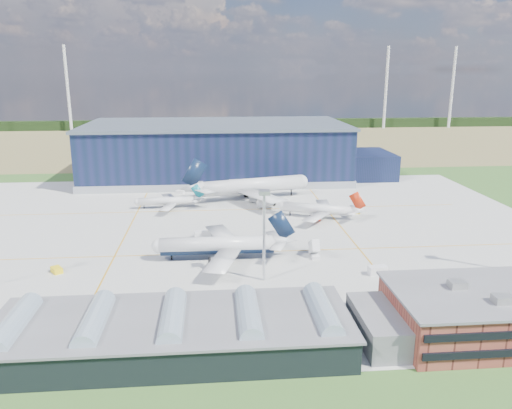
# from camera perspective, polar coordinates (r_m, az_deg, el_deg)

# --- Properties ---
(ground) EXTENTS (600.00, 600.00, 0.00)m
(ground) POSITION_cam_1_polar(r_m,az_deg,el_deg) (152.52, -4.01, -4.23)
(ground) COLOR #2A531F
(ground) RESTS_ON ground
(apron) EXTENTS (220.00, 160.00, 0.08)m
(apron) POSITION_cam_1_polar(r_m,az_deg,el_deg) (161.98, -4.08, -3.05)
(apron) COLOR #A1A19C
(apron) RESTS_ON ground
(farmland) EXTENTS (600.00, 220.00, 0.01)m
(farmland) POSITION_cam_1_polar(r_m,az_deg,el_deg) (367.38, -4.71, 7.21)
(farmland) COLOR olive
(farmland) RESTS_ON ground
(treeline) EXTENTS (600.00, 8.00, 8.00)m
(treeline) POSITION_cam_1_polar(r_m,az_deg,el_deg) (446.31, -4.81, 9.14)
(treeline) COLOR black
(treeline) RESTS_ON ground
(hangar) EXTENTS (145.00, 62.00, 26.10)m
(hangar) POSITION_cam_1_polar(r_m,az_deg,el_deg) (241.89, -3.85, 5.87)
(hangar) COLOR #0F1A32
(hangar) RESTS_ON ground
(ops_building) EXTENTS (46.00, 23.00, 10.90)m
(ops_building) POSITION_cam_1_polar(r_m,az_deg,el_deg) (111.26, 26.89, -10.89)
(ops_building) COLOR brown
(ops_building) RESTS_ON ground
(glass_concourse) EXTENTS (78.00, 23.00, 8.60)m
(glass_concourse) POSITION_cam_1_polar(r_m,az_deg,el_deg) (96.21, -7.27, -14.14)
(glass_concourse) COLOR black
(glass_concourse) RESTS_ON ground
(light_mast_center) EXTENTS (2.60, 2.60, 23.00)m
(light_mast_center) POSITION_cam_1_polar(r_m,az_deg,el_deg) (119.78, 0.93, -1.90)
(light_mast_center) COLOR silver
(light_mast_center) RESTS_ON ground
(airliner_navy) EXTENTS (40.68, 39.81, 13.13)m
(airliner_navy) POSITION_cam_1_polar(r_m,az_deg,el_deg) (136.67, -4.44, -3.66)
(airliner_navy) COLOR silver
(airliner_navy) RESTS_ON ground
(airliner_red) EXTENTS (40.06, 39.67, 10.16)m
(airliner_red) POSITION_cam_1_polar(r_m,az_deg,el_deg) (175.78, 7.05, 0.05)
(airliner_red) COLOR silver
(airliner_red) RESTS_ON ground
(airliner_widebody) EXTENTS (65.39, 64.55, 17.55)m
(airliner_widebody) POSITION_cam_1_polar(r_m,az_deg,el_deg) (199.09, -0.36, 3.05)
(airliner_widebody) COLOR silver
(airliner_widebody) RESTS_ON ground
(airliner_regional) EXTENTS (28.14, 27.59, 8.74)m
(airliner_regional) POSITION_cam_1_polar(r_m,az_deg,el_deg) (189.99, -10.22, 0.85)
(airliner_regional) COLOR silver
(airliner_regional) RESTS_ON ground
(gse_tug_a) EXTENTS (3.80, 4.15, 1.48)m
(gse_tug_a) POSITION_cam_1_polar(r_m,az_deg,el_deg) (139.14, -21.82, -6.97)
(gse_tug_a) COLOR yellow
(gse_tug_a) RESTS_ON ground
(gse_tug_b) EXTENTS (2.08, 2.94, 1.22)m
(gse_tug_b) POSITION_cam_1_polar(r_m,az_deg,el_deg) (140.00, -3.37, -5.77)
(gse_tug_b) COLOR yellow
(gse_tug_b) RESTS_ON ground
(gse_van_a) EXTENTS (5.20, 3.19, 2.11)m
(gse_van_a) POSITION_cam_1_polar(r_m,az_deg,el_deg) (156.38, -6.18, -3.38)
(gse_van_a) COLOR silver
(gse_van_a) RESTS_ON ground
(gse_van_b) EXTENTS (4.17, 4.90, 2.06)m
(gse_van_b) POSITION_cam_1_polar(r_m,az_deg,el_deg) (187.80, 11.59, -0.44)
(gse_van_b) COLOR silver
(gse_van_b) RESTS_ON ground
(gse_tug_c) EXTENTS (1.91, 2.94, 1.26)m
(gse_tug_c) POSITION_cam_1_polar(r_m,az_deg,el_deg) (185.21, 11.45, -0.78)
(gse_tug_c) COLOR yellow
(gse_tug_c) RESTS_ON ground
(gse_cart_b) EXTENTS (3.99, 3.45, 1.46)m
(gse_cart_b) POSITION_cam_1_polar(r_m,az_deg,el_deg) (212.29, -8.66, 1.42)
(gse_cart_b) COLOR silver
(gse_cart_b) RESTS_ON ground
(gse_van_c) EXTENTS (5.01, 2.80, 2.30)m
(gse_van_c) POSITION_cam_1_polar(r_m,az_deg,el_deg) (131.76, 13.74, -7.32)
(gse_van_c) COLOR silver
(gse_van_c) RESTS_ON ground
(airstair) EXTENTS (2.21, 5.28, 3.35)m
(airstair) POSITION_cam_1_polar(r_m,az_deg,el_deg) (141.29, 6.64, -5.19)
(airstair) COLOR silver
(airstair) RESTS_ON ground
(car_a) EXTENTS (3.54, 1.81, 1.15)m
(car_a) POSITION_cam_1_polar(r_m,az_deg,el_deg) (125.46, 26.42, -10.01)
(car_a) COLOR #99999E
(car_a) RESTS_ON ground
(car_b) EXTENTS (3.60, 1.42, 1.17)m
(car_b) POSITION_cam_1_polar(r_m,az_deg,el_deg) (109.41, 4.39, -12.07)
(car_b) COLOR #99999E
(car_b) RESTS_ON ground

